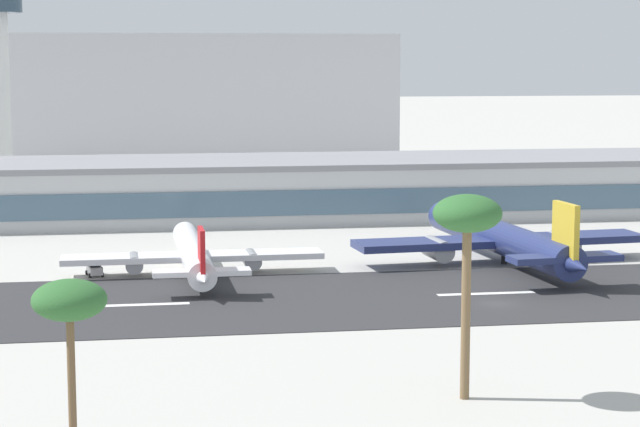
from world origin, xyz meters
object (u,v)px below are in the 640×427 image
object	(u,v)px
distant_hotel_block	(168,101)
airliner_red_tail_gate_0	(194,255)
service_baggage_tug_1	(94,268)
airliner_gold_tail_gate_1	(504,239)
terminal_building	(297,187)
palm_tree_0	(467,221)
palm_tree_1	(69,304)

from	to	relation	value
distant_hotel_block	airliner_red_tail_gate_0	size ratio (longest dim) A/B	2.84
service_baggage_tug_1	distant_hotel_block	bearing A→B (deg)	-18.29
airliner_red_tail_gate_0	airliner_gold_tail_gate_1	xyz separation A→B (m)	(42.41, 2.08, 0.77)
airliner_red_tail_gate_0	service_baggage_tug_1	world-z (taller)	airliner_red_tail_gate_0
terminal_building	airliner_gold_tail_gate_1	bearing A→B (deg)	-67.92
airliner_gold_tail_gate_1	service_baggage_tug_1	distance (m)	55.21
service_baggage_tug_1	palm_tree_0	distance (m)	70.31
terminal_building	palm_tree_1	distance (m)	128.42
airliner_gold_tail_gate_1	palm_tree_1	xyz separation A→B (m)	(-54.42, -71.41, 7.79)
airliner_red_tail_gate_0	palm_tree_1	size ratio (longest dim) A/B	3.08
airliner_gold_tail_gate_1	palm_tree_1	world-z (taller)	palm_tree_1
palm_tree_1	palm_tree_0	bearing A→B (deg)	17.76
airliner_red_tail_gate_0	palm_tree_1	bearing A→B (deg)	169.30
terminal_building	airliner_red_tail_gate_0	world-z (taller)	terminal_building
terminal_building	palm_tree_1	xyz separation A→B (m)	(-33.12, -123.93, 6.02)
distant_hotel_block	palm_tree_1	bearing A→B (deg)	-93.48
airliner_red_tail_gate_0	airliner_gold_tail_gate_1	size ratio (longest dim) A/B	0.78
distant_hotel_block	palm_tree_0	xyz separation A→B (m)	(17.82, -212.52, -2.04)
airliner_red_tail_gate_0	palm_tree_0	bearing A→B (deg)	-162.79
terminal_building	airliner_red_tail_gate_0	bearing A→B (deg)	-111.14
airliner_red_tail_gate_0	terminal_building	bearing A→B (deg)	-22.02
service_baggage_tug_1	airliner_gold_tail_gate_1	bearing A→B (deg)	-102.52
service_baggage_tug_1	terminal_building	bearing A→B (deg)	-45.52
airliner_red_tail_gate_0	airliner_gold_tail_gate_1	bearing A→B (deg)	-88.07
terminal_building	distant_hotel_block	distance (m)	101.24
distant_hotel_block	service_baggage_tug_1	xyz separation A→B (m)	(-14.28, -151.52, -15.87)
distant_hotel_block	airliner_red_tail_gate_0	bearing A→B (deg)	-90.58
terminal_building	distant_hotel_block	size ratio (longest dim) A/B	1.69
terminal_building	palm_tree_0	distance (m)	114.31
terminal_building	palm_tree_0	world-z (taller)	palm_tree_0
distant_hotel_block	airliner_gold_tail_gate_1	xyz separation A→B (m)	(40.87, -151.15, -13.52)
service_baggage_tug_1	palm_tree_1	bearing A→B (deg)	167.69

